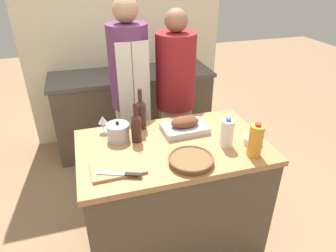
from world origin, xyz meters
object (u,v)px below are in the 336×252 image
object	(u,v)px
wine_bottle_dark	(136,127)
person_cook_guest	(175,94)
cutting_board	(118,167)
wine_glass_left	(103,121)
stock_pot	(118,132)
stand_mixer	(119,62)
condiment_bottle_short	(133,63)
roasting_pan	(185,126)
person_cook_aproned	(131,91)
milk_jug	(227,133)
mixing_bowl	(252,140)
wicker_basket	(191,160)
wine_bottle_green	(141,113)
juice_jug	(256,141)
condiment_bottle_tall	(162,63)
knife_chef	(121,174)

from	to	relation	value
wine_bottle_dark	person_cook_guest	bearing A→B (deg)	54.22
cutting_board	wine_glass_left	distance (m)	0.47
stock_pot	stand_mixer	world-z (taller)	stand_mixer
cutting_board	condiment_bottle_short	bearing A→B (deg)	76.46
roasting_pan	person_cook_guest	world-z (taller)	person_cook_guest
wine_bottle_dark	person_cook_aproned	bearing A→B (deg)	82.79
milk_jug	person_cook_guest	distance (m)	0.92
cutting_board	mixing_bowl	xyz separation A→B (m)	(0.90, 0.02, 0.02)
wine_bottle_dark	mixing_bowl	bearing A→B (deg)	-18.99
wicker_basket	cutting_board	distance (m)	0.44
mixing_bowl	wine_bottle_green	xyz separation A→B (m)	(-0.67, 0.43, 0.09)
wicker_basket	milk_jug	bearing A→B (deg)	22.54
cutting_board	mixing_bowl	size ratio (longest dim) A/B	2.62
condiment_bottle_short	cutting_board	bearing A→B (deg)	-103.54
mixing_bowl	juice_jug	world-z (taller)	juice_jug
wicker_basket	condiment_bottle_short	bearing A→B (deg)	89.83
wicker_basket	stand_mixer	size ratio (longest dim) A/B	0.89
juice_jug	milk_jug	size ratio (longest dim) A/B	1.13
roasting_pan	wine_glass_left	bearing A→B (deg)	164.40
wine_bottle_green	stand_mixer	bearing A→B (deg)	88.72
wicker_basket	condiment_bottle_tall	distance (m)	1.82
mixing_bowl	condiment_bottle_tall	world-z (taller)	condiment_bottle_tall
roasting_pan	person_cook_aproned	bearing A→B (deg)	111.38
juice_jug	condiment_bottle_tall	world-z (taller)	juice_jug
stock_pot	knife_chef	bearing A→B (deg)	-96.51
juice_jug	condiment_bottle_short	bearing A→B (deg)	101.82
condiment_bottle_short	wicker_basket	bearing A→B (deg)	-90.17
roasting_pan	stand_mixer	distance (m)	1.42
milk_jug	wine_glass_left	size ratio (longest dim) A/B	1.59
wicker_basket	mixing_bowl	xyz separation A→B (m)	(0.47, 0.09, 0.01)
juice_jug	knife_chef	distance (m)	0.84
cutting_board	stock_pot	distance (m)	0.34
stock_pot	mixing_bowl	distance (m)	0.91
wicker_basket	knife_chef	size ratio (longest dim) A/B	1.09
milk_jug	condiment_bottle_tall	world-z (taller)	milk_jug
person_cook_aproned	person_cook_guest	world-z (taller)	person_cook_aproned
condiment_bottle_short	stock_pot	bearing A→B (deg)	-104.47
mixing_bowl	condiment_bottle_tall	distance (m)	1.71
condiment_bottle_short	wine_bottle_green	bearing A→B (deg)	-98.31
wicker_basket	milk_jug	size ratio (longest dim) A/B	1.39
person_cook_aproned	person_cook_guest	xyz separation A→B (m)	(0.40, -0.02, -0.06)
person_cook_aproned	person_cook_guest	distance (m)	0.41
mixing_bowl	wine_glass_left	size ratio (longest dim) A/B	0.96
juice_jug	knife_chef	world-z (taller)	juice_jug
wine_bottle_green	condiment_bottle_short	size ratio (longest dim) A/B	1.97
cutting_board	person_cook_aproned	xyz separation A→B (m)	(0.26, 0.98, 0.06)
cutting_board	wine_bottle_dark	size ratio (longest dim) A/B	1.13
wine_glass_left	stand_mixer	size ratio (longest dim) A/B	0.40
wine_bottle_dark	condiment_bottle_short	distance (m)	1.57
cutting_board	condiment_bottle_tall	bearing A→B (deg)	66.54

